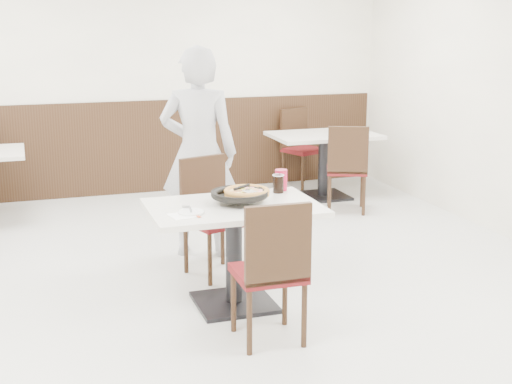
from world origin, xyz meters
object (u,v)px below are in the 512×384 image
object	(u,v)px
main_table	(234,256)
diner_person	(199,153)
chair_near	(268,270)
red_cup	(281,180)
bg_table_right	(323,166)
bg_chair_right_near	(347,168)
pizza_pan	(240,197)
side_plate	(191,212)
cola_glass	(278,184)
bg_chair_right_far	(304,148)
chair_far	(216,218)
pizza	(247,194)

from	to	relation	value
main_table	diner_person	xyz separation A→B (m)	(0.05, 1.21, 0.53)
chair_near	red_cup	bearing A→B (deg)	66.14
red_cup	bg_table_right	world-z (taller)	red_cup
diner_person	bg_chair_right_near	distance (m)	2.12
main_table	pizza_pan	world-z (taller)	pizza_pan
side_plate	bg_table_right	xyz separation A→B (m)	(2.24, 2.91, -0.38)
cola_glass	bg_chair_right_far	world-z (taller)	bg_chair_right_far
main_table	chair_near	size ratio (longest dim) A/B	1.26
bg_table_right	bg_chair_right_near	bearing A→B (deg)	-90.47
chair_far	side_plate	bearing A→B (deg)	45.78
bg_chair_right_near	diner_person	bearing A→B (deg)	-129.93
cola_glass	bg_chair_right_far	size ratio (longest dim) A/B	0.14
main_table	bg_chair_right_far	size ratio (longest dim) A/B	1.26
pizza_pan	bg_table_right	size ratio (longest dim) A/B	0.28
bg_table_right	diner_person	bearing A→B (deg)	-139.85
chair_near	diner_person	distance (m)	1.88
side_plate	bg_chair_right_near	world-z (taller)	bg_chair_right_near
red_cup	cola_glass	bearing A→B (deg)	-124.47
chair_far	pizza_pan	bearing A→B (deg)	72.78
pizza_pan	cola_glass	distance (m)	0.43
bg_table_right	side_plate	bearing A→B (deg)	-127.66
diner_person	bg_table_right	size ratio (longest dim) A/B	1.52
side_plate	pizza_pan	bearing A→B (deg)	22.59
chair_far	diner_person	world-z (taller)	diner_person
chair_far	bg_chair_right_far	distance (m)	3.33
red_cup	diner_person	bearing A→B (deg)	115.56
main_table	cola_glass	distance (m)	0.66
main_table	bg_chair_right_near	xyz separation A→B (m)	(1.90, 2.14, 0.10)
red_cup	bg_chair_right_far	size ratio (longest dim) A/B	0.17
cola_glass	bg_chair_right_near	size ratio (longest dim) A/B	0.14
pizza_pan	bg_chair_right_near	bearing A→B (deg)	48.78
red_cup	diner_person	world-z (taller)	diner_person
side_plate	main_table	bearing A→B (deg)	20.89
side_plate	diner_person	xyz separation A→B (m)	(0.38, 1.34, 0.15)
side_plate	diner_person	distance (m)	1.40
main_table	bg_chair_right_near	distance (m)	2.87
pizza	bg_chair_right_near	world-z (taller)	bg_chair_right_near
pizza_pan	side_plate	world-z (taller)	pizza_pan
chair_near	side_plate	bearing A→B (deg)	128.45
diner_person	side_plate	bearing A→B (deg)	95.41
pizza	side_plate	xyz separation A→B (m)	(-0.45, -0.19, -0.05)
bg_table_right	chair_far	bearing A→B (deg)	-131.20
main_table	cola_glass	world-z (taller)	cola_glass
chair_far	pizza_pan	world-z (taller)	chair_far
chair_near	chair_far	bearing A→B (deg)	90.68
pizza_pan	pizza	xyz separation A→B (m)	(0.06, 0.02, 0.02)
chair_far	side_plate	world-z (taller)	chair_far
pizza_pan	bg_table_right	distance (m)	3.34
cola_glass	diner_person	distance (m)	1.04
bg_chair_right_near	cola_glass	bearing A→B (deg)	-104.54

